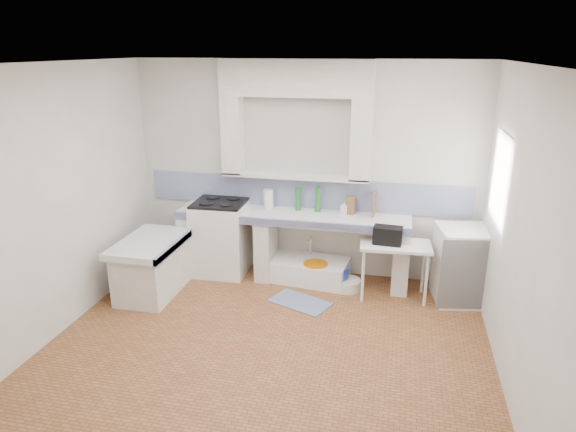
% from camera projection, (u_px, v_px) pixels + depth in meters
% --- Properties ---
extents(floor, '(4.50, 4.50, 0.00)m').
position_uv_depth(floor, '(267.00, 347.00, 5.25)').
color(floor, '#925932').
rests_on(floor, ground).
extents(ceiling, '(4.50, 4.50, 0.00)m').
position_uv_depth(ceiling, '(263.00, 63.00, 4.37)').
color(ceiling, silver).
rests_on(ceiling, ground).
extents(wall_back, '(4.50, 0.00, 4.50)m').
position_uv_depth(wall_back, '(305.00, 171.00, 6.66)').
color(wall_back, silver).
rests_on(wall_back, ground).
extents(wall_front, '(4.50, 0.00, 4.50)m').
position_uv_depth(wall_front, '(175.00, 326.00, 2.95)').
color(wall_front, silver).
rests_on(wall_front, ground).
extents(wall_left, '(0.00, 4.50, 4.50)m').
position_uv_depth(wall_left, '(54.00, 203.00, 5.27)').
color(wall_left, silver).
rests_on(wall_left, ground).
extents(wall_right, '(0.00, 4.50, 4.50)m').
position_uv_depth(wall_right, '(520.00, 237.00, 4.34)').
color(wall_right, silver).
rests_on(wall_right, ground).
extents(alcove_mass, '(1.90, 0.25, 0.45)m').
position_uv_depth(alcove_mass, '(296.00, 78.00, 6.19)').
color(alcove_mass, silver).
rests_on(alcove_mass, ground).
extents(window_frame, '(0.35, 0.86, 1.06)m').
position_uv_depth(window_frame, '(518.00, 181.00, 5.35)').
color(window_frame, '#331D10').
rests_on(window_frame, ground).
extents(lace_valance, '(0.01, 0.84, 0.24)m').
position_uv_depth(lace_valance, '(508.00, 144.00, 5.26)').
color(lace_valance, white).
rests_on(lace_valance, ground).
extents(counter_slab, '(3.00, 0.60, 0.08)m').
position_uv_depth(counter_slab, '(292.00, 216.00, 6.57)').
color(counter_slab, white).
rests_on(counter_slab, ground).
extents(counter_lip, '(3.00, 0.04, 0.10)m').
position_uv_depth(counter_lip, '(288.00, 223.00, 6.31)').
color(counter_lip, navy).
rests_on(counter_lip, ground).
extents(counter_pier_left, '(0.20, 0.55, 0.82)m').
position_uv_depth(counter_pier_left, '(192.00, 241.00, 7.00)').
color(counter_pier_left, silver).
rests_on(counter_pier_left, ground).
extents(counter_pier_mid, '(0.20, 0.55, 0.82)m').
position_uv_depth(counter_pier_mid, '(266.00, 247.00, 6.79)').
color(counter_pier_mid, silver).
rests_on(counter_pier_mid, ground).
extents(counter_pier_right, '(0.20, 0.55, 0.82)m').
position_uv_depth(counter_pier_right, '(401.00, 258.00, 6.42)').
color(counter_pier_right, silver).
rests_on(counter_pier_right, ground).
extents(peninsula_top, '(0.70, 1.10, 0.08)m').
position_uv_depth(peninsula_top, '(150.00, 243.00, 6.22)').
color(peninsula_top, white).
rests_on(peninsula_top, ground).
extents(peninsula_base, '(0.60, 1.00, 0.62)m').
position_uv_depth(peninsula_base, '(153.00, 269.00, 6.33)').
color(peninsula_base, silver).
rests_on(peninsula_base, ground).
extents(peninsula_lip, '(0.04, 1.10, 0.10)m').
position_uv_depth(peninsula_lip, '(175.00, 245.00, 6.16)').
color(peninsula_lip, navy).
rests_on(peninsula_lip, ground).
extents(backsplash, '(4.27, 0.03, 0.40)m').
position_uv_depth(backsplash, '(304.00, 193.00, 6.74)').
color(backsplash, navy).
rests_on(backsplash, ground).
extents(stove, '(0.70, 0.68, 0.97)m').
position_uv_depth(stove, '(222.00, 238.00, 6.89)').
color(stove, white).
rests_on(stove, ground).
extents(sink, '(1.11, 0.68, 0.25)m').
position_uv_depth(sink, '(307.00, 271.00, 6.75)').
color(sink, white).
rests_on(sink, ground).
extents(side_table, '(0.87, 0.52, 0.04)m').
position_uv_depth(side_table, '(394.00, 271.00, 6.21)').
color(side_table, white).
rests_on(side_table, ground).
extents(fridge, '(0.69, 0.69, 0.91)m').
position_uv_depth(fridge, '(462.00, 265.00, 6.11)').
color(fridge, white).
rests_on(fridge, ground).
extents(bucket_red, '(0.35, 0.35, 0.25)m').
position_uv_depth(bucket_red, '(281.00, 271.00, 6.74)').
color(bucket_red, red).
rests_on(bucket_red, ground).
extents(bucket_orange, '(0.37, 0.37, 0.29)m').
position_uv_depth(bucket_orange, '(315.00, 274.00, 6.60)').
color(bucket_orange, '#DA6D00').
rests_on(bucket_orange, ground).
extents(bucket_blue, '(0.31, 0.31, 0.28)m').
position_uv_depth(bucket_blue, '(337.00, 276.00, 6.54)').
color(bucket_blue, '#1B33B6').
rests_on(bucket_blue, ground).
extents(basin_white, '(0.44, 0.44, 0.13)m').
position_uv_depth(basin_white, '(347.00, 284.00, 6.49)').
color(basin_white, white).
rests_on(basin_white, ground).
extents(water_bottle_a, '(0.08, 0.08, 0.28)m').
position_uv_depth(water_bottle_a, '(297.00, 264.00, 6.93)').
color(water_bottle_a, silver).
rests_on(water_bottle_a, ground).
extents(water_bottle_b, '(0.08, 0.08, 0.28)m').
position_uv_depth(water_bottle_b, '(315.00, 265.00, 6.88)').
color(water_bottle_b, silver).
rests_on(water_bottle_b, ground).
extents(black_bag, '(0.35, 0.22, 0.21)m').
position_uv_depth(black_bag, '(388.00, 235.00, 6.07)').
color(black_bag, black).
rests_on(black_bag, side_table).
extents(green_bottle_a, '(0.07, 0.07, 0.31)m').
position_uv_depth(green_bottle_a, '(298.00, 199.00, 6.64)').
color(green_bottle_a, '#237029').
rests_on(green_bottle_a, counter_slab).
extents(green_bottle_b, '(0.08, 0.08, 0.33)m').
position_uv_depth(green_bottle_b, '(318.00, 199.00, 6.58)').
color(green_bottle_b, '#237029').
rests_on(green_bottle_b, counter_slab).
extents(knife_block, '(0.14, 0.12, 0.23)m').
position_uv_depth(knife_block, '(351.00, 205.00, 6.51)').
color(knife_block, brown).
rests_on(knife_block, counter_slab).
extents(cutting_board, '(0.03, 0.22, 0.30)m').
position_uv_depth(cutting_board, '(374.00, 204.00, 6.44)').
color(cutting_board, brown).
rests_on(cutting_board, counter_slab).
extents(paper_towel, '(0.14, 0.14, 0.26)m').
position_uv_depth(paper_towel, '(268.00, 199.00, 6.73)').
color(paper_towel, white).
rests_on(paper_towel, counter_slab).
extents(soap_bottle, '(0.08, 0.09, 0.18)m').
position_uv_depth(soap_bottle, '(344.00, 207.00, 6.51)').
color(soap_bottle, white).
rests_on(soap_bottle, counter_slab).
extents(rug, '(0.80, 0.64, 0.01)m').
position_uv_depth(rug, '(300.00, 302.00, 6.17)').
color(rug, navy).
rests_on(rug, ground).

